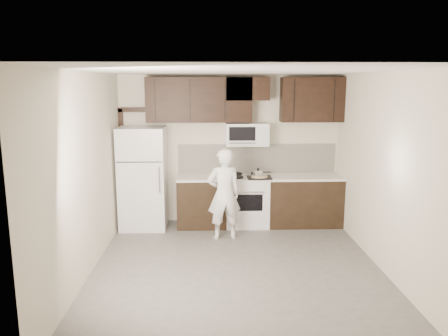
{
  "coord_description": "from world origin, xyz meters",
  "views": [
    {
      "loc": [
        -0.37,
        -5.69,
        2.54
      ],
      "look_at": [
        -0.15,
        0.9,
        1.26
      ],
      "focal_mm": 35.0,
      "sensor_mm": 36.0,
      "label": 1
    }
  ],
  "objects_px": {
    "refrigerator": "(143,178)",
    "person": "(224,194)",
    "stove": "(247,200)",
    "microwave": "(247,134)"
  },
  "relations": [
    {
      "from": "refrigerator",
      "to": "microwave",
      "type": "bearing_deg",
      "value": 5.15
    },
    {
      "from": "person",
      "to": "refrigerator",
      "type": "bearing_deg",
      "value": -34.58
    },
    {
      "from": "stove",
      "to": "microwave",
      "type": "height_order",
      "value": "microwave"
    },
    {
      "from": "microwave",
      "to": "stove",
      "type": "bearing_deg",
      "value": -89.9
    },
    {
      "from": "stove",
      "to": "microwave",
      "type": "bearing_deg",
      "value": 90.1
    },
    {
      "from": "refrigerator",
      "to": "stove",
      "type": "bearing_deg",
      "value": 1.51
    },
    {
      "from": "person",
      "to": "microwave",
      "type": "bearing_deg",
      "value": -128.04
    },
    {
      "from": "stove",
      "to": "person",
      "type": "relative_size",
      "value": 0.62
    },
    {
      "from": "refrigerator",
      "to": "person",
      "type": "relative_size",
      "value": 1.18
    },
    {
      "from": "stove",
      "to": "microwave",
      "type": "relative_size",
      "value": 1.24
    }
  ]
}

